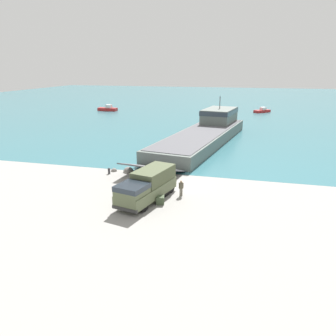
% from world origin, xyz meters
% --- Properties ---
extents(ground_plane, '(240.00, 240.00, 0.00)m').
position_xyz_m(ground_plane, '(0.00, 0.00, 0.00)').
color(ground_plane, gray).
extents(water_surface, '(240.00, 180.00, 0.01)m').
position_xyz_m(water_surface, '(0.00, 93.88, 0.00)').
color(water_surface, '#336B75').
rests_on(water_surface, ground_plane).
extents(landing_craft, '(13.31, 39.02, 7.14)m').
position_xyz_m(landing_craft, '(-0.07, 24.41, 1.67)').
color(landing_craft, '#56605B').
rests_on(landing_craft, ground_plane).
extents(military_truck, '(4.43, 8.25, 2.97)m').
position_xyz_m(military_truck, '(-1.95, -4.87, 1.58)').
color(military_truck, '#566042').
rests_on(military_truck, ground_plane).
extents(soldier_on_ramp, '(0.50, 0.45, 1.67)m').
position_xyz_m(soldier_on_ramp, '(1.07, -2.91, 0.96)').
color(soldier_on_ramp, '#4C4738').
rests_on(soldier_on_ramp, ground_plane).
extents(moored_boat_a, '(4.95, 4.84, 1.50)m').
position_xyz_m(moored_boat_a, '(10.58, 66.01, 0.50)').
color(moored_boat_a, '#B22323').
rests_on(moored_boat_a, ground_plane).
extents(moored_boat_b, '(5.93, 2.21, 1.83)m').
position_xyz_m(moored_boat_b, '(-34.54, 58.28, 0.61)').
color(moored_boat_b, '#B22323').
rests_on(moored_boat_b, ground_plane).
extents(mooring_bollard, '(0.34, 0.34, 0.76)m').
position_xyz_m(mooring_bollard, '(-9.15, 2.06, 0.41)').
color(mooring_bollard, '#333338').
rests_on(mooring_bollard, ground_plane).
extents(cargo_crate, '(0.93, 1.04, 0.76)m').
position_xyz_m(cargo_crate, '(-0.47, -5.34, 0.38)').
color(cargo_crate, '#3D4C33').
rests_on(cargo_crate, ground_plane).
extents(shoreline_rock_a, '(0.77, 0.77, 0.77)m').
position_xyz_m(shoreline_rock_a, '(-8.97, 3.17, 0.00)').
color(shoreline_rock_a, gray).
rests_on(shoreline_rock_a, ground_plane).
extents(shoreline_rock_b, '(1.33, 1.33, 1.33)m').
position_xyz_m(shoreline_rock_b, '(-7.05, 3.27, 0.00)').
color(shoreline_rock_b, gray).
rests_on(shoreline_rock_b, ground_plane).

